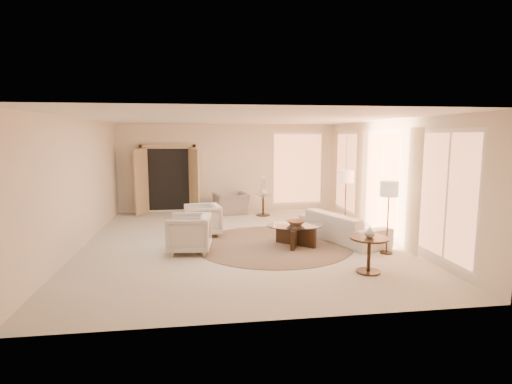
{
  "coord_description": "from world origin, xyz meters",
  "views": [
    {
      "loc": [
        -0.92,
        -8.91,
        2.42
      ],
      "look_at": [
        0.4,
        0.4,
        1.1
      ],
      "focal_mm": 28.0,
      "sensor_mm": 36.0,
      "label": 1
    }
  ],
  "objects": [
    {
      "name": "room",
      "position": [
        0.0,
        0.0,
        1.4
      ],
      "size": [
        7.04,
        8.04,
        2.83
      ],
      "color": "beige",
      "rests_on": "ground"
    },
    {
      "name": "windows_right",
      "position": [
        3.45,
        0.1,
        1.35
      ],
      "size": [
        0.1,
        6.4,
        2.4
      ],
      "primitive_type": null,
      "color": "#FF9D66",
      "rests_on": "room"
    },
    {
      "name": "window_back_corner",
      "position": [
        2.3,
        3.95,
        1.35
      ],
      "size": [
        1.7,
        0.1,
        2.4
      ],
      "primitive_type": null,
      "color": "#FF9D66",
      "rests_on": "room"
    },
    {
      "name": "curtains_right",
      "position": [
        3.4,
        1.0,
        1.3
      ],
      "size": [
        0.06,
        5.2,
        2.6
      ],
      "primitive_type": null,
      "color": "#CAB892",
      "rests_on": "room"
    },
    {
      "name": "french_doors",
      "position": [
        -1.9,
        3.82,
        1.07
      ],
      "size": [
        1.95,
        0.66,
        2.16
      ],
      "color": "tan",
      "rests_on": "room"
    },
    {
      "name": "area_rug",
      "position": [
        0.69,
        -0.32,
        0.01
      ],
      "size": [
        4.42,
        4.42,
        0.01
      ],
      "primitive_type": "cylinder",
      "rotation": [
        0.0,
        0.0,
        -0.29
      ],
      "color": "#403023",
      "rests_on": "room"
    },
    {
      "name": "sofa",
      "position": [
        2.36,
        -0.17,
        0.33
      ],
      "size": [
        1.65,
        2.43,
        0.66
      ],
      "primitive_type": "imported",
      "rotation": [
        0.0,
        0.0,
        1.94
      ],
      "color": "beige",
      "rests_on": "room"
    },
    {
      "name": "armchair_left",
      "position": [
        -0.87,
        0.74,
        0.42
      ],
      "size": [
        0.88,
        0.92,
        0.84
      ],
      "primitive_type": "imported",
      "rotation": [
        0.0,
        0.0,
        -1.42
      ],
      "color": "beige",
      "rests_on": "room"
    },
    {
      "name": "armchair_right",
      "position": [
        -1.16,
        -0.65,
        0.44
      ],
      "size": [
        0.89,
        0.94,
        0.88
      ],
      "primitive_type": "imported",
      "rotation": [
        0.0,
        0.0,
        -1.68
      ],
      "color": "beige",
      "rests_on": "room"
    },
    {
      "name": "accent_chair",
      "position": [
        0.04,
        3.4,
        0.43
      ],
      "size": [
        1.11,
        0.84,
        0.87
      ],
      "primitive_type": "imported",
      "rotation": [
        0.0,
        0.0,
        3.35
      ],
      "color": "gray",
      "rests_on": "room"
    },
    {
      "name": "coffee_table",
      "position": [
        1.17,
        -0.48,
        0.3
      ],
      "size": [
        1.55,
        1.55,
        0.47
      ],
      "rotation": [
        0.0,
        0.0,
        0.23
      ],
      "color": "black",
      "rests_on": "room"
    },
    {
      "name": "end_table",
      "position": [
        2.03,
        -2.39,
        0.44
      ],
      "size": [
        0.68,
        0.68,
        0.65
      ],
      "rotation": [
        0.0,
        0.0,
        0.4
      ],
      "color": "black",
      "rests_on": "room"
    },
    {
      "name": "side_table",
      "position": [
        0.99,
        2.98,
        0.39
      ],
      "size": [
        0.55,
        0.55,
        0.64
      ],
      "rotation": [
        0.0,
        0.0,
        -0.26
      ],
      "color": "#2F241C",
      "rests_on": "room"
    },
    {
      "name": "floor_lamp_near",
      "position": [
        2.83,
        0.91,
        1.32
      ],
      "size": [
        0.38,
        0.38,
        1.55
      ],
      "rotation": [
        0.0,
        0.0,
        0.21
      ],
      "color": "#2F241C",
      "rests_on": "room"
    },
    {
      "name": "floor_lamp_far",
      "position": [
        2.9,
        -1.32,
        1.28
      ],
      "size": [
        0.37,
        0.37,
        1.51
      ],
      "rotation": [
        0.0,
        0.0,
        -0.22
      ],
      "color": "#2F241C",
      "rests_on": "room"
    },
    {
      "name": "bowl",
      "position": [
        1.17,
        -0.48,
        0.52
      ],
      "size": [
        0.49,
        0.49,
        0.09
      ],
      "primitive_type": "imported",
      "rotation": [
        0.0,
        0.0,
        0.38
      ],
      "color": "brown",
      "rests_on": "coffee_table"
    },
    {
      "name": "end_vase",
      "position": [
        2.03,
        -2.39,
        0.74
      ],
      "size": [
        0.19,
        0.19,
        0.19
      ],
      "primitive_type": "imported",
      "rotation": [
        0.0,
        0.0,
        0.06
      ],
      "color": "silver",
      "rests_on": "end_table"
    },
    {
      "name": "side_vase",
      "position": [
        0.99,
        2.98,
        0.75
      ],
      "size": [
        0.27,
        0.27,
        0.24
      ],
      "primitive_type": "imported",
      "rotation": [
        0.0,
        0.0,
        -0.2
      ],
      "color": "silver",
      "rests_on": "side_table"
    }
  ]
}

